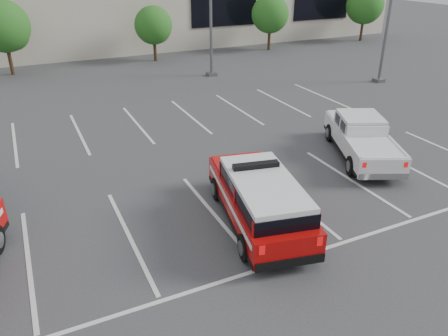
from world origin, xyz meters
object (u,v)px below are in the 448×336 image
object	(u,v)px
tree_far_right	(365,6)
fire_chief_suv	(259,202)
tree_mid_left	(5,28)
tree_mid_right	(154,26)
white_pickup	(361,141)
tree_right	(271,15)

from	to	relation	value
tree_far_right	fire_chief_suv	xyz separation A→B (m)	(-24.09, -23.00, -2.30)
tree_mid_left	tree_mid_right	xyz separation A→B (m)	(10.00, -0.00, -0.54)
white_pickup	tree_mid_left	bearing A→B (deg)	144.86
tree_mid_right	fire_chief_suv	distance (m)	23.43
fire_chief_suv	white_pickup	world-z (taller)	fire_chief_suv
tree_mid_left	fire_chief_suv	size ratio (longest dim) A/B	0.89
tree_mid_right	tree_far_right	distance (m)	20.01
tree_right	white_pickup	xyz separation A→B (m)	(-8.00, -20.46, -2.14)
tree_mid_left	fire_chief_suv	world-z (taller)	tree_mid_left
tree_mid_right	tree_far_right	size ratio (longest dim) A/B	0.82
tree_mid_left	white_pickup	distance (m)	23.84
tree_far_right	white_pickup	size ratio (longest dim) A/B	0.89
fire_chief_suv	white_pickup	xyz separation A→B (m)	(6.10, 2.54, -0.11)
tree_mid_left	tree_right	distance (m)	20.00
tree_far_right	tree_mid_left	bearing A→B (deg)	180.00
tree_right	fire_chief_suv	distance (m)	27.05
tree_right	tree_mid_left	bearing A→B (deg)	180.00
tree_mid_left	tree_mid_right	size ratio (longest dim) A/B	1.21
tree_mid_right	fire_chief_suv	bearing A→B (deg)	-100.09
tree_right	tree_far_right	xyz separation A→B (m)	(10.00, 0.00, 0.27)
tree_mid_right	tree_right	bearing A→B (deg)	0.00
white_pickup	tree_right	bearing A→B (deg)	93.11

